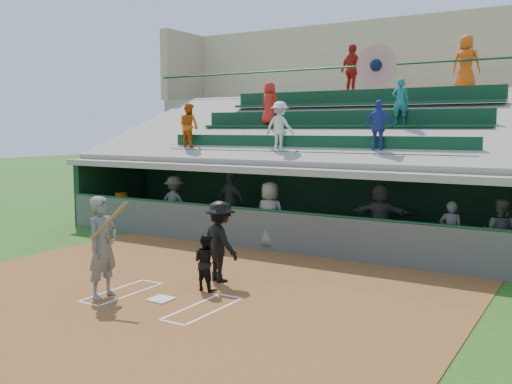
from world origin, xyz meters
The scene contains 21 objects.
ground centered at (0.00, 0.00, 0.00)m, with size 100.00×100.00×0.00m, color #235217.
dirt_slab centered at (0.00, 0.50, 0.01)m, with size 11.00×9.00×0.02m, color brown.
home_plate centered at (0.00, 0.00, 0.04)m, with size 0.43×0.43×0.03m, color silver.
batters_box_chalk centered at (0.00, 0.00, 0.02)m, with size 2.65×1.85×0.01m.
dugout_floor centered at (0.00, 6.75, 0.02)m, with size 16.00×3.50×0.04m, color gray.
concourse_slab centered at (0.00, 13.50, 2.30)m, with size 20.00×3.00×4.60m, color gray.
grandstand centered at (-0.01, 10.51, 2.26)m, with size 20.40×10.40×7.80m.
batter_at_plate centered at (-1.08, -0.44, 1.03)m, with size 0.90×0.80×2.01m.
catcher centered at (0.34, 1.02, 0.61)m, with size 0.57×0.44×1.17m, color black.
home_umpire centered at (0.20, 1.74, 0.90)m, with size 1.14×0.65×1.76m, color black.
dugout_bench centered at (0.07, 8.06, 0.26)m, with size 14.72×0.44×0.44m, color brown.
white_table centered at (-6.83, 5.99, 0.38)m, with size 0.77×0.58×0.68m, color white.
water_cooler centered at (-6.85, 5.94, 0.92)m, with size 0.42×0.42×0.42m, color #C55F0B.
dugout_player_a centered at (-4.62, 6.09, 0.92)m, with size 1.14×0.65×1.76m, color #5D615B.
dugout_player_b centered at (-3.08, 7.07, 0.98)m, with size 1.11×0.46×1.89m, color #545652.
dugout_player_c centered at (-0.54, 5.20, 0.96)m, with size 0.90×0.59×1.84m, color #595C57.
dugout_player_d centered at (1.95, 7.09, 0.92)m, with size 1.64×0.52×1.77m, color #60635D.
dugout_player_e centered at (4.13, 5.93, 0.81)m, with size 0.56×0.37×1.55m, color #595B56.
dugout_player_f centered at (5.20, 6.19, 0.86)m, with size 0.80×0.62×1.64m, color #545551.
concourse_staff_a centered at (-1.27, 12.84, 5.58)m, with size 1.15×0.48×1.97m, color #AE1C13.
concourse_staff_b centered at (3.05, 12.30, 5.54)m, with size 0.92×0.60×1.88m, color #DA4E0C.
Camera 1 is at (7.17, -8.25, 3.35)m, focal length 40.00 mm.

